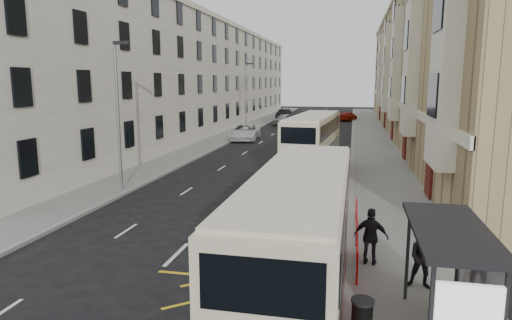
% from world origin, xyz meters
% --- Properties ---
extents(ground, '(200.00, 200.00, 0.00)m').
position_xyz_m(ground, '(0.00, 0.00, 0.00)').
color(ground, black).
rests_on(ground, ground).
extents(pavement_right, '(4.00, 120.00, 0.15)m').
position_xyz_m(pavement_right, '(8.00, 30.00, 0.07)').
color(pavement_right, slate).
rests_on(pavement_right, ground).
extents(pavement_left, '(3.00, 120.00, 0.15)m').
position_xyz_m(pavement_left, '(-7.50, 30.00, 0.07)').
color(pavement_left, slate).
rests_on(pavement_left, ground).
extents(kerb_right, '(0.25, 120.00, 0.15)m').
position_xyz_m(kerb_right, '(6.00, 30.00, 0.07)').
color(kerb_right, gray).
rests_on(kerb_right, ground).
extents(kerb_left, '(0.25, 120.00, 0.15)m').
position_xyz_m(kerb_left, '(-6.00, 30.00, 0.07)').
color(kerb_left, gray).
rests_on(kerb_left, ground).
extents(road_markings, '(10.00, 110.00, 0.01)m').
position_xyz_m(road_markings, '(0.00, 45.00, 0.01)').
color(road_markings, silver).
rests_on(road_markings, ground).
extents(terrace_right, '(10.75, 79.00, 15.25)m').
position_xyz_m(terrace_right, '(14.88, 45.38, 7.52)').
color(terrace_right, tan).
rests_on(terrace_right, ground).
extents(terrace_left, '(9.18, 79.00, 13.25)m').
position_xyz_m(terrace_left, '(-13.43, 45.50, 6.52)').
color(terrace_left, white).
rests_on(terrace_left, ground).
extents(bus_shelter, '(1.65, 4.25, 2.70)m').
position_xyz_m(bus_shelter, '(8.34, -0.39, 2.14)').
color(bus_shelter, black).
rests_on(bus_shelter, pavement_right).
extents(guard_railing, '(0.06, 6.56, 1.01)m').
position_xyz_m(guard_railing, '(6.25, 5.75, 0.86)').
color(guard_railing, '#B80100').
rests_on(guard_railing, pavement_right).
extents(street_lamp_near, '(0.93, 0.18, 8.00)m').
position_xyz_m(street_lamp_near, '(-6.35, 12.00, 4.64)').
color(street_lamp_near, gray).
rests_on(street_lamp_near, pavement_left).
extents(street_lamp_far, '(0.93, 0.18, 8.00)m').
position_xyz_m(street_lamp_far, '(-6.35, 42.00, 4.64)').
color(street_lamp_far, gray).
rests_on(street_lamp_far, pavement_left).
extents(double_decker_front, '(2.29, 9.77, 3.89)m').
position_xyz_m(double_decker_front, '(4.78, 0.50, 1.98)').
color(double_decker_front, beige).
rests_on(double_decker_front, ground).
extents(double_decker_rear, '(3.05, 10.08, 3.96)m').
position_xyz_m(double_decker_rear, '(3.52, 18.66, 2.02)').
color(double_decker_rear, beige).
rests_on(double_decker_rear, ground).
extents(litter_bin, '(0.55, 0.55, 0.91)m').
position_xyz_m(litter_bin, '(6.35, -0.25, 0.62)').
color(litter_bin, black).
rests_on(litter_bin, pavement_right).
extents(pedestrian_mid, '(0.97, 0.80, 1.81)m').
position_xyz_m(pedestrian_mid, '(8.12, 2.72, 1.06)').
color(pedestrian_mid, black).
rests_on(pedestrian_mid, pavement_right).
extents(pedestrian_far, '(1.17, 0.64, 1.88)m').
position_xyz_m(pedestrian_far, '(6.69, 4.20, 1.09)').
color(pedestrian_far, black).
rests_on(pedestrian_far, pavement_right).
extents(white_van, '(3.16, 6.14, 1.66)m').
position_xyz_m(white_van, '(-5.00, 35.41, 0.83)').
color(white_van, silver).
rests_on(white_van, ground).
extents(car_silver, '(3.18, 4.91, 1.55)m').
position_xyz_m(car_silver, '(-3.45, 52.65, 0.78)').
color(car_silver, '#B1B4BA').
rests_on(car_silver, ground).
extents(car_dark, '(2.08, 4.68, 1.49)m').
position_xyz_m(car_dark, '(-5.20, 63.79, 0.75)').
color(car_dark, black).
rests_on(car_dark, ground).
extents(car_red, '(3.10, 5.02, 1.36)m').
position_xyz_m(car_red, '(5.18, 61.51, 0.68)').
color(car_red, '#A51505').
rests_on(car_red, ground).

